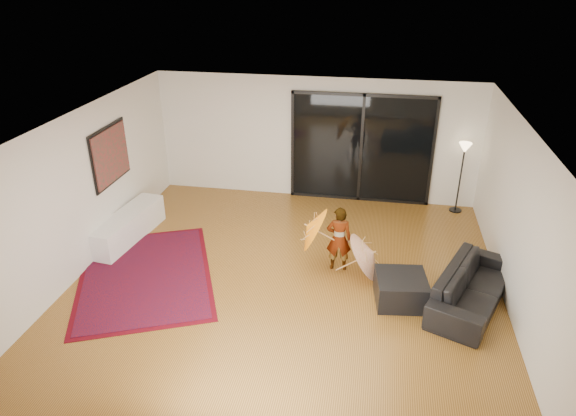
% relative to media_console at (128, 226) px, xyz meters
% --- Properties ---
extents(floor, '(7.00, 7.00, 0.00)m').
position_rel_media_console_xyz_m(floor, '(3.25, -0.85, -0.27)').
color(floor, '#A06C2C').
rests_on(floor, ground).
extents(ceiling, '(7.00, 7.00, 0.00)m').
position_rel_media_console_xyz_m(ceiling, '(3.25, -0.85, 2.43)').
color(ceiling, white).
rests_on(ceiling, wall_back).
extents(wall_back, '(7.00, 0.00, 7.00)m').
position_rel_media_console_xyz_m(wall_back, '(3.25, 2.65, 1.08)').
color(wall_back, silver).
rests_on(wall_back, floor).
extents(wall_front, '(7.00, 0.00, 7.00)m').
position_rel_media_console_xyz_m(wall_front, '(3.25, -4.35, 1.08)').
color(wall_front, silver).
rests_on(wall_front, floor).
extents(wall_left, '(0.00, 7.00, 7.00)m').
position_rel_media_console_xyz_m(wall_left, '(-0.25, -0.85, 1.08)').
color(wall_left, silver).
rests_on(wall_left, floor).
extents(wall_right, '(0.00, 7.00, 7.00)m').
position_rel_media_console_xyz_m(wall_right, '(6.75, -0.85, 1.08)').
color(wall_right, silver).
rests_on(wall_right, floor).
extents(sliding_door, '(3.06, 0.07, 2.40)m').
position_rel_media_console_xyz_m(sliding_door, '(4.25, 2.62, 0.93)').
color(sliding_door, black).
rests_on(sliding_door, wall_back).
extents(painting, '(0.04, 1.28, 1.08)m').
position_rel_media_console_xyz_m(painting, '(-0.21, 0.15, 1.38)').
color(painting, black).
rests_on(painting, wall_left).
extents(media_console, '(0.70, 1.97, 0.54)m').
position_rel_media_console_xyz_m(media_console, '(0.00, 0.00, 0.00)').
color(media_console, white).
rests_on(media_console, floor).
extents(speaker, '(0.35, 0.35, 0.32)m').
position_rel_media_console_xyz_m(speaker, '(0.00, -0.48, -0.11)').
color(speaker, '#424244').
rests_on(speaker, floor).
extents(persian_rug, '(3.19, 3.65, 0.02)m').
position_rel_media_console_xyz_m(persian_rug, '(0.85, -1.17, -0.26)').
color(persian_rug, '#510611').
rests_on(persian_rug, floor).
extents(sofa, '(1.58, 2.25, 0.61)m').
position_rel_media_console_xyz_m(sofa, '(6.20, -0.99, 0.04)').
color(sofa, black).
rests_on(sofa, floor).
extents(ottoman, '(0.86, 0.86, 0.44)m').
position_rel_media_console_xyz_m(ottoman, '(5.12, -1.12, -0.05)').
color(ottoman, black).
rests_on(ottoman, floor).
extents(floor_lamp, '(0.26, 0.26, 1.53)m').
position_rel_media_console_xyz_m(floor_lamp, '(6.35, 2.40, 0.94)').
color(floor_lamp, black).
rests_on(floor_lamp, floor).
extents(child, '(0.45, 0.31, 1.18)m').
position_rel_media_console_xyz_m(child, '(4.06, -0.34, 0.32)').
color(child, '#999999').
rests_on(child, floor).
extents(parasol_orange, '(0.51, 0.81, 0.86)m').
position_rel_media_console_xyz_m(parasol_orange, '(3.51, -0.39, 0.47)').
color(parasol_orange, orange).
rests_on(parasol_orange, child).
extents(parasol_white, '(0.64, 0.87, 0.95)m').
position_rel_media_console_xyz_m(parasol_white, '(4.66, -0.49, 0.24)').
color(parasol_white, silver).
rests_on(parasol_white, floor).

